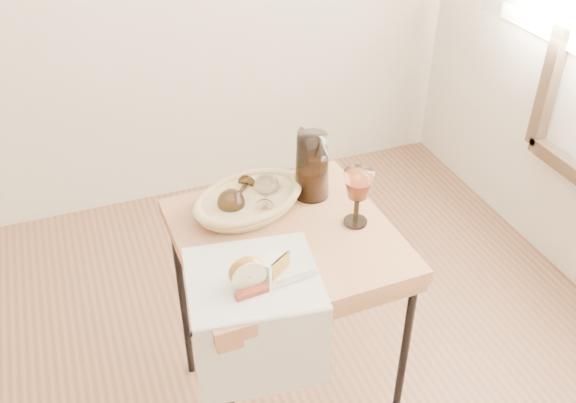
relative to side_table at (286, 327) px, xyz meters
name	(u,v)px	position (x,y,z in m)	size (l,w,h in m)	color
side_table	(286,327)	(0.00, 0.00, 0.00)	(0.59, 0.59, 0.75)	brown
tea_towel	(253,277)	(-0.14, -0.14, 0.38)	(0.34, 0.30, 0.01)	white
bread_basket	(249,202)	(-0.06, 0.14, 0.40)	(0.31, 0.21, 0.06)	#9D7845
goblet_lying_a	(238,194)	(-0.09, 0.15, 0.42)	(0.13, 0.08, 0.08)	#4B351F
goblet_lying_b	(266,195)	(-0.01, 0.12, 0.42)	(0.13, 0.08, 0.08)	white
pitcher	(312,166)	(0.14, 0.15, 0.47)	(0.15, 0.23, 0.24)	black
wine_goblet	(357,198)	(0.20, -0.03, 0.46)	(0.08, 0.08, 0.17)	white
apple_half	(247,271)	(-0.16, -0.17, 0.42)	(0.09, 0.05, 0.09)	#AE2A16
apple_wedge	(272,265)	(-0.09, -0.15, 0.40)	(0.07, 0.04, 0.05)	#F0E9BC
table_knife	(273,285)	(-0.11, -0.20, 0.39)	(0.22, 0.02, 0.02)	silver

